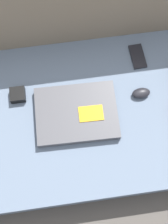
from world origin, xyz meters
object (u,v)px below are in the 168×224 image
object	(u,v)px
phone_black	(138,56)
charger_brick	(18,95)
computer_mouse	(141,93)
laptop	(77,113)

from	to	relation	value
phone_black	charger_brick	world-z (taller)	charger_brick
computer_mouse	charger_brick	distance (m)	0.47
phone_black	charger_brick	size ratio (longest dim) A/B	1.86
computer_mouse	phone_black	distance (m)	0.16
laptop	phone_black	size ratio (longest dim) A/B	2.86
laptop	charger_brick	world-z (taller)	laptop
computer_mouse	charger_brick	xyz separation A→B (m)	(-0.47, 0.06, 0.00)
computer_mouse	charger_brick	bearing A→B (deg)	169.93
laptop	phone_black	world-z (taller)	laptop
laptop	charger_brick	size ratio (longest dim) A/B	5.32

